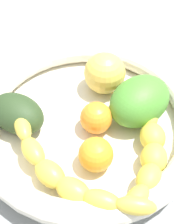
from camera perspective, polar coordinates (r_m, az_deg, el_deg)
The scene contains 9 objects.
kitchen_counter at distance 54.03cm, azimuth 0.00°, elevation -4.26°, with size 120.00×120.00×3.00cm, color gray.
fruit_bowl at distance 50.75cm, azimuth 0.00°, elevation -1.44°, with size 36.09×36.09×5.19cm.
banana_draped_left at distance 46.65cm, azimuth 10.89°, elevation -5.96°, with size 20.86×12.03×4.13cm.
banana_draped_right at distance 43.14cm, azimuth -3.91°, elevation -11.37°, with size 8.73×25.07×4.35cm.
orange_front at distance 48.93cm, azimuth 1.50°, elevation -1.29°, with size 5.11×5.11×5.11cm, color orange.
orange_mid_left at distance 45.05cm, azimuth 1.61°, elevation -7.69°, with size 5.08×5.08×5.08cm, color orange.
mango_green at distance 50.73cm, azimuth 9.50°, elevation 2.00°, with size 10.90×8.26×7.20cm, color #498E30.
apple_yellow at distance 54.76cm, azimuth 3.21°, elevation 7.03°, with size 7.23×7.23×7.23cm, color #E9C753.
avocado_dark at distance 50.51cm, azimuth -12.53°, elevation -0.25°, with size 9.33×6.52×5.63cm, color #2A4020.
Camera 1 is at (28.03, 16.04, 44.81)cm, focal length 50.50 mm.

